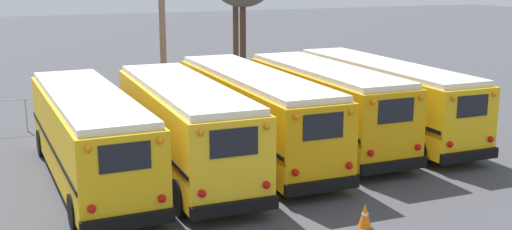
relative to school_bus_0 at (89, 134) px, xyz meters
The scene contains 9 objects.
ground_plane 6.27m from the school_bus_0, ahead, with size 160.00×160.00×0.00m, color #424247.
school_bus_0 is the anchor object (origin of this frame).
school_bus_1 3.05m from the school_bus_0, ahead, with size 2.65×9.86×3.11m.
school_bus_2 6.09m from the school_bus_0, ahead, with size 2.55×10.88×3.09m.
school_bus_3 9.10m from the school_bus_0, ahead, with size 2.57×9.44×3.13m.
school_bus_4 12.17m from the school_bus_0, ahead, with size 2.43×10.89×3.03m.
utility_pole 12.86m from the school_bus_0, 64.27° to the left, with size 1.80×0.32×9.45m.
fence_line 9.93m from the school_bus_0, 52.50° to the left, with size 20.13×0.06×1.42m.
traffic_cone 9.14m from the school_bus_0, 47.07° to the right, with size 0.36×0.36×0.66m.
Camera 1 is at (-8.78, -20.83, 6.75)m, focal length 45.00 mm.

